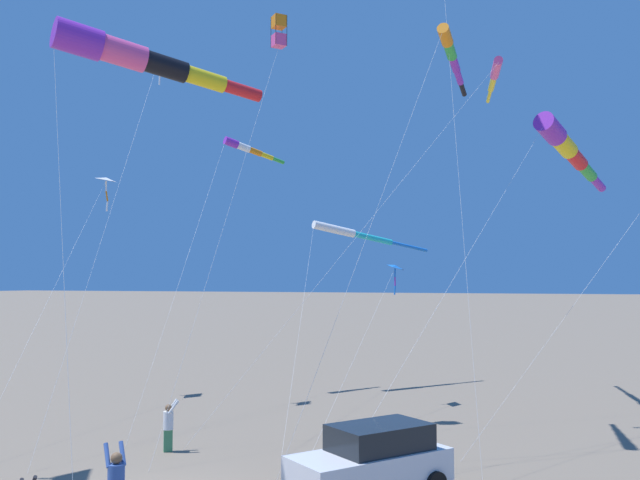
# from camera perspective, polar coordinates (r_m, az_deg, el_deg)

# --- Properties ---
(parked_car) EXTENTS (4.57, 4.02, 1.85)m
(parked_car) POSITION_cam_1_polar(r_m,az_deg,el_deg) (18.56, 4.52, -18.22)
(parked_car) COLOR silver
(parked_car) RESTS_ON ground_plane
(cooler_box) EXTENTS (0.62, 0.42, 0.42)m
(cooler_box) POSITION_cam_1_polar(r_m,az_deg,el_deg) (21.83, 4.51, -17.98)
(cooler_box) COLOR #EF4C93
(cooler_box) RESTS_ON ground_plane
(person_child_green_jacket) EXTENTS (0.59, 0.61, 1.71)m
(person_child_green_jacket) POSITION_cam_1_polar(r_m,az_deg,el_deg) (23.52, -12.83, -15.05)
(person_child_green_jacket) COLOR #3D7F51
(person_child_green_jacket) RESTS_ON ground_plane
(kite_windsock_purple_drifting) EXTENTS (10.54, 3.84, 14.75)m
(kite_windsock_purple_drifting) POSITION_cam_1_polar(r_m,az_deg,el_deg) (26.16, 11.16, 15.31)
(kite_windsock_purple_drifting) COLOR orange
(kite_windsock_purple_drifting) RESTS_ON ground_plane
(kite_delta_rainbow_low_near) EXTENTS (13.14, 5.74, 10.96)m
(kite_delta_rainbow_low_near) POSITION_cam_1_polar(r_m,az_deg,el_deg) (35.40, -17.85, 4.83)
(kite_delta_rainbow_low_near) COLOR white
(kite_delta_rainbow_low_near) RESTS_ON ground_plane
(kite_box_striped_overhead) EXTENTS (8.11, 1.03, 16.70)m
(kite_box_striped_overhead) POSITION_cam_1_polar(r_m,az_deg,el_deg) (29.06, -3.56, 17.34)
(kite_box_striped_overhead) COLOR orange
(kite_box_striped_overhead) RESTS_ON ground_plane
(kite_windsock_yellow_midlevel) EXTENTS (7.80, 4.12, 12.61)m
(kite_windsock_yellow_midlevel) POSITION_cam_1_polar(r_m,az_deg,el_deg) (19.98, -15.49, 14.82)
(kite_windsock_yellow_midlevel) COLOR purple
(kite_windsock_yellow_midlevel) RESTS_ON ground_plane
(kite_windsock_white_trailing) EXTENTS (18.33, 5.07, 8.84)m
(kite_windsock_white_trailing) POSITION_cam_1_polar(r_m,az_deg,el_deg) (36.14, 3.02, 0.50)
(kite_windsock_white_trailing) COLOR white
(kite_windsock_white_trailing) RESTS_ON ground_plane
(kite_windsock_red_high_left) EXTENTS (17.84, 7.71, 12.39)m
(kite_windsock_red_high_left) POSITION_cam_1_polar(r_m,az_deg,el_deg) (30.36, 20.37, 7.39)
(kite_windsock_red_high_left) COLOR purple
(kite_windsock_red_high_left) RESTS_ON ground_plane
(kite_delta_black_fish_shape) EXTENTS (11.49, 3.63, 16.72)m
(kite_delta_black_fish_shape) POSITION_cam_1_polar(r_m,az_deg,el_deg) (33.95, -13.58, 14.91)
(kite_delta_black_fish_shape) COLOR white
(kite_delta_black_fish_shape) RESTS_ON ground_plane
(kite_windsock_orange_high_right) EXTENTS (13.74, 2.49, 13.19)m
(kite_windsock_orange_high_right) POSITION_cam_1_polar(r_m,az_deg,el_deg) (35.78, -6.30, 7.77)
(kite_windsock_orange_high_right) COLOR purple
(kite_windsock_orange_high_right) RESTS_ON ground_plane
(kite_delta_checkered_midright) EXTENTS (10.67, 0.79, 6.50)m
(kite_delta_checkered_midright) POSITION_cam_1_polar(r_m,az_deg,el_deg) (31.21, 6.44, -2.40)
(kite_delta_checkered_midright) COLOR blue
(kite_delta_checkered_midright) RESTS_ON ground_plane
(kite_windsock_blue_topmost) EXTENTS (17.84, 9.67, 15.73)m
(kite_windsock_blue_topmost) POSITION_cam_1_polar(r_m,az_deg,el_deg) (34.14, 14.67, 13.35)
(kite_windsock_blue_topmost) COLOR #EF4C93
(kite_windsock_blue_topmost) RESTS_ON ground_plane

